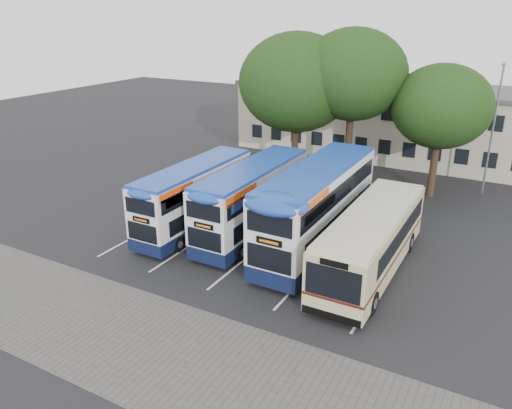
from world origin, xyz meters
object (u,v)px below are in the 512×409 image
object	(u,v)px
bus_dd_mid	(253,197)
lamp_post	(494,123)
bus_dd_right	(317,204)
bus_dd_left	(195,194)
tree_left	(296,83)
bus_single	(372,237)
tree_mid	(353,75)
tree_right	(442,107)

from	to	relation	value
bus_dd_mid	lamp_post	bearing A→B (deg)	51.59
bus_dd_right	bus_dd_left	bearing A→B (deg)	-172.49
bus_dd_mid	tree_left	bearing A→B (deg)	101.66
bus_dd_left	bus_single	bearing A→B (deg)	-0.70
tree_mid	bus_dd_right	size ratio (longest dim) A/B	1.01
bus_dd_left	bus_dd_right	size ratio (longest dim) A/B	0.84
lamp_post	bus_dd_mid	xyz separation A→B (m)	(-10.97, -13.84, -2.82)
bus_dd_mid	bus_dd_right	distance (m)	3.93
tree_mid	bus_dd_right	world-z (taller)	tree_mid
tree_left	bus_dd_mid	world-z (taller)	tree_left
tree_mid	bus_dd_mid	size ratio (longest dim) A/B	1.14
tree_mid	bus_dd_left	size ratio (longest dim) A/B	1.20
tree_left	bus_dd_left	size ratio (longest dim) A/B	1.17
lamp_post	tree_left	bearing A→B (deg)	-164.11
lamp_post	bus_single	distance (m)	15.70
lamp_post	tree_mid	distance (m)	10.05
bus_dd_left	bus_dd_right	bearing A→B (deg)	7.51
tree_left	tree_mid	size ratio (longest dim) A/B	0.97
tree_left	bus_dd_mid	bearing A→B (deg)	-78.34
lamp_post	bus_dd_right	size ratio (longest dim) A/B	0.81
tree_mid	tree_right	xyz separation A→B (m)	(6.01, 0.60, -1.78)
bus_dd_right	bus_single	distance (m)	3.62
tree_right	bus_dd_right	bearing A→B (deg)	-108.40
tree_mid	tree_right	world-z (taller)	tree_mid
tree_mid	bus_single	xyz separation A→B (m)	(5.51, -12.12, -6.22)
tree_mid	tree_right	distance (m)	6.29
lamp_post	bus_dd_mid	distance (m)	17.89
lamp_post	bus_dd_left	bearing A→B (deg)	-134.17
tree_mid	bus_single	bearing A→B (deg)	-65.55
lamp_post	bus_single	size ratio (longest dim) A/B	0.84
tree_left	tree_right	distance (m)	10.06
bus_dd_mid	bus_dd_left	bearing A→B (deg)	-164.48
tree_left	bus_single	bearing A→B (deg)	-50.02
tree_right	bus_single	xyz separation A→B (m)	(-0.49, -12.72, -4.44)
bus_dd_right	tree_left	bearing A→B (deg)	120.76
tree_left	bus_dd_left	world-z (taller)	tree_left
bus_dd_left	tree_left	bearing A→B (deg)	83.32
tree_left	bus_dd_mid	distance (m)	11.53
tree_mid	bus_dd_left	distance (m)	14.33
lamp_post	tree_mid	world-z (taller)	tree_mid
tree_left	bus_single	size ratio (longest dim) A/B	1.02
lamp_post	bus_single	world-z (taller)	lamp_post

